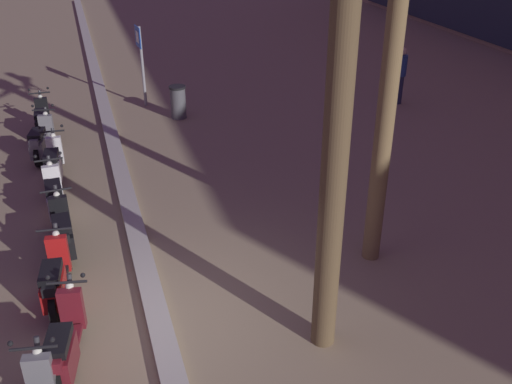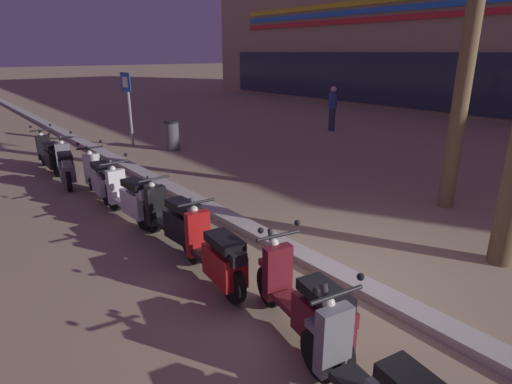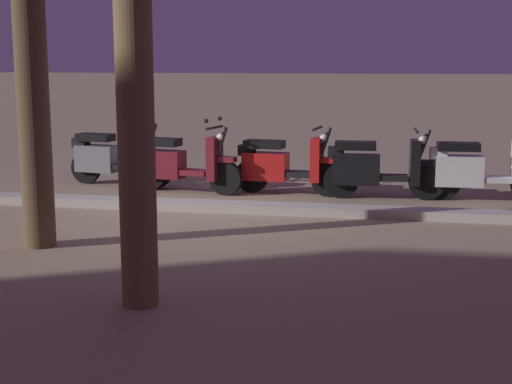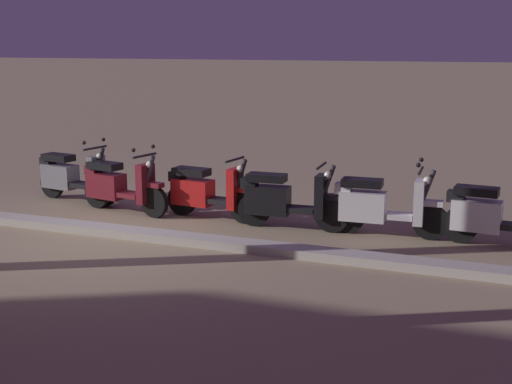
% 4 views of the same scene
% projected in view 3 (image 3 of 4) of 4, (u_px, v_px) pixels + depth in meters
% --- Properties ---
extents(ground_plane, '(200.00, 200.00, 0.00)m').
position_uv_depth(ground_plane, '(193.00, 211.00, 10.16)').
color(ground_plane, '#9E896B').
extents(curb_strip, '(60.00, 0.36, 0.12)m').
position_uv_depth(curb_strip, '(194.00, 205.00, 10.23)').
color(curb_strip, '#BCB7AD').
rests_on(curb_strip, ground).
extents(scooter_white_mid_front, '(1.75, 0.56, 1.17)m').
position_uv_depth(scooter_white_mid_front, '(477.00, 170.00, 10.83)').
color(scooter_white_mid_front, black).
rests_on(scooter_white_mid_front, ground).
extents(scooter_black_lead_nearest, '(1.77, 0.56, 1.04)m').
position_uv_depth(scooter_black_lead_nearest, '(374.00, 168.00, 10.98)').
color(scooter_black_lead_nearest, black).
rests_on(scooter_black_lead_nearest, ground).
extents(scooter_red_tail_end, '(1.72, 0.57, 1.04)m').
position_uv_depth(scooter_red_tail_end, '(282.00, 165.00, 11.37)').
color(scooter_red_tail_end, black).
rests_on(scooter_red_tail_end, ground).
extents(scooter_maroon_second_in_line, '(1.80, 0.67, 1.17)m').
position_uv_depth(scooter_maroon_second_in_line, '(179.00, 163.00, 11.55)').
color(scooter_maroon_second_in_line, black).
rests_on(scooter_maroon_second_in_line, ground).
extents(scooter_grey_mid_centre, '(1.82, 0.65, 1.17)m').
position_uv_depth(scooter_grey_mid_centre, '(112.00, 158.00, 12.17)').
color(scooter_grey_mid_centre, black).
rests_on(scooter_grey_mid_centre, ground).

